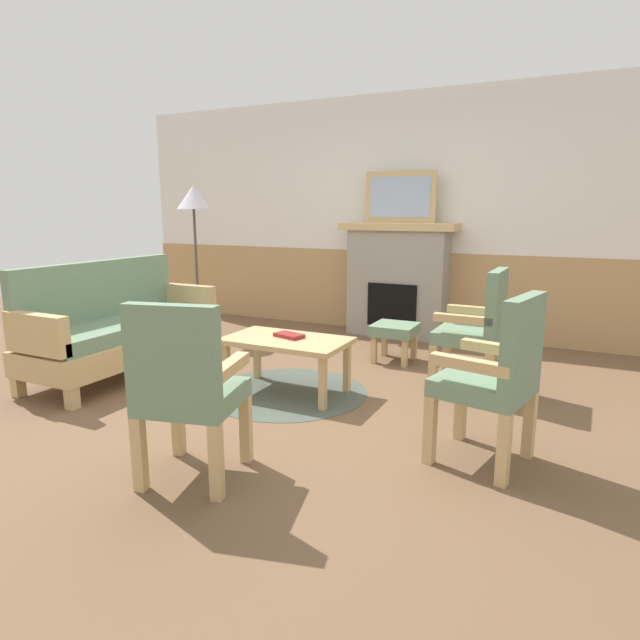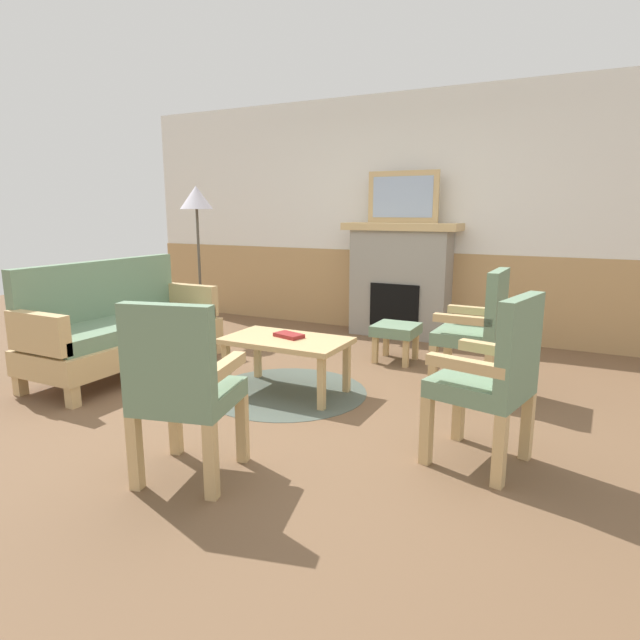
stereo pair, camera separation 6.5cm
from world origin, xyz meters
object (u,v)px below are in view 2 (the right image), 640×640
object	(u,v)px
framed_picture	(403,197)
armchair_front_left	(182,384)
armchair_by_window_left	(494,374)
couch	(124,328)
floor_lamp_by_couch	(197,207)
book_on_table	(289,335)
coffee_table	(286,345)
fireplace	(400,279)
armchair_near_fireplace	(478,326)
footstool	(396,332)

from	to	relation	value
framed_picture	armchair_front_left	world-z (taller)	framed_picture
armchair_front_left	armchair_by_window_left	bearing A→B (deg)	33.20
couch	floor_lamp_by_couch	bearing A→B (deg)	101.28
book_on_table	coffee_table	bearing A→B (deg)	-91.84
coffee_table	armchair_by_window_left	distance (m)	1.74
fireplace	armchair_near_fireplace	bearing A→B (deg)	-53.79
couch	armchair_by_window_left	distance (m)	3.24
footstool	couch	bearing A→B (deg)	-145.85
book_on_table	armchair_near_fireplace	world-z (taller)	armchair_near_fireplace
footstool	armchair_by_window_left	bearing A→B (deg)	-56.70
coffee_table	footstool	distance (m)	1.32
framed_picture	footstool	xyz separation A→B (m)	(0.32, -1.04, -1.28)
armchair_front_left	floor_lamp_by_couch	distance (m)	3.53
book_on_table	framed_picture	bearing A→B (deg)	85.97
couch	footstool	size ratio (longest dim) A/B	4.50
fireplace	book_on_table	xyz separation A→B (m)	(-0.16, -2.23, -0.20)
framed_picture	coffee_table	distance (m)	2.56
fireplace	floor_lamp_by_couch	world-z (taller)	floor_lamp_by_couch
fireplace	armchair_front_left	bearing A→B (deg)	-88.72
fireplace	couch	xyz separation A→B (m)	(-1.73, -2.43, -0.26)
fireplace	armchair_near_fireplace	distance (m)	1.99
coffee_table	footstool	bearing A→B (deg)	68.83
book_on_table	footstool	world-z (taller)	book_on_table
coffee_table	armchair_front_left	bearing A→B (deg)	-80.61
coffee_table	book_on_table	size ratio (longest dim) A/B	4.18
book_on_table	footstool	distance (m)	1.30
floor_lamp_by_couch	footstool	bearing A→B (deg)	0.08
armchair_by_window_left	floor_lamp_by_couch	world-z (taller)	floor_lamp_by_couch
footstool	armchair_by_window_left	world-z (taller)	armchair_by_window_left
coffee_table	armchair_by_window_left	world-z (taller)	armchair_by_window_left
fireplace	footstool	world-z (taller)	fireplace
footstool	armchair_front_left	world-z (taller)	armchair_front_left
couch	book_on_table	xyz separation A→B (m)	(1.58, 0.20, 0.06)
floor_lamp_by_couch	coffee_table	bearing A→B (deg)	-33.53
fireplace	couch	world-z (taller)	fireplace
framed_picture	floor_lamp_by_couch	xyz separation A→B (m)	(-2.01, -1.04, -0.11)
footstool	armchair_by_window_left	size ratio (longest dim) A/B	0.41
armchair_by_window_left	armchair_front_left	bearing A→B (deg)	-146.80
couch	armchair_front_left	bearing A→B (deg)	-35.55
fireplace	framed_picture	world-z (taller)	framed_picture
couch	floor_lamp_by_couch	world-z (taller)	floor_lamp_by_couch
book_on_table	floor_lamp_by_couch	size ratio (longest dim) A/B	0.14
fireplace	couch	size ratio (longest dim) A/B	0.72
book_on_table	armchair_by_window_left	world-z (taller)	armchair_by_window_left
couch	coffee_table	distance (m)	1.58
framed_picture	armchair_front_left	bearing A→B (deg)	-88.72
framed_picture	couch	distance (m)	3.20
book_on_table	armchair_front_left	size ratio (longest dim) A/B	0.23
fireplace	framed_picture	distance (m)	0.91
coffee_table	armchair_by_window_left	size ratio (longest dim) A/B	0.98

